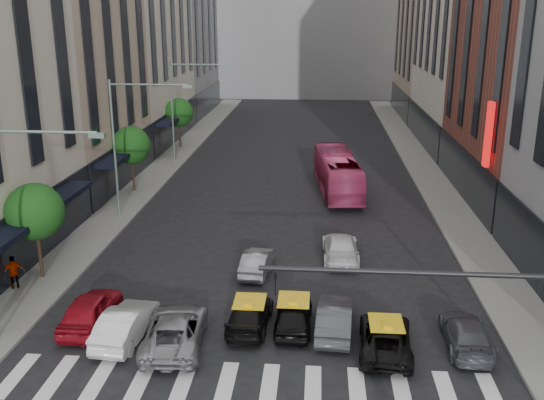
% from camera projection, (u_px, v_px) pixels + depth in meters
% --- Properties ---
extents(sidewalk_left, '(3.00, 96.00, 0.15)m').
position_uv_depth(sidewalk_left, '(152.00, 178.00, 50.18)').
color(sidewalk_left, slate).
rests_on(sidewalk_left, ground).
extents(sidewalk_right, '(3.00, 96.00, 0.15)m').
position_uv_depth(sidewalk_right, '(434.00, 184.00, 48.48)').
color(sidewalk_right, slate).
rests_on(sidewalk_right, ground).
extents(building_left_b, '(8.00, 16.00, 24.00)m').
position_uv_depth(building_left_b, '(63.00, 29.00, 45.19)').
color(building_left_b, tan).
rests_on(building_left_b, ground).
extents(building_right_b, '(8.00, 18.00, 26.00)m').
position_uv_depth(building_right_b, '(538.00, 15.00, 41.42)').
color(building_right_b, brown).
rests_on(building_right_b, ground).
extents(building_right_d, '(8.00, 18.00, 28.00)m').
position_uv_depth(building_right_d, '(437.00, 7.00, 77.35)').
color(building_right_d, tan).
rests_on(building_right_d, ground).
extents(tree_near, '(2.88, 2.88, 4.95)m').
position_uv_depth(tree_near, '(35.00, 212.00, 30.09)').
color(tree_near, black).
rests_on(tree_near, sidewalk_left).
extents(tree_mid, '(2.88, 2.88, 4.95)m').
position_uv_depth(tree_mid, '(131.00, 146.00, 45.34)').
color(tree_mid, black).
rests_on(tree_mid, sidewalk_left).
extents(tree_far, '(2.88, 2.88, 4.95)m').
position_uv_depth(tree_far, '(179.00, 113.00, 60.59)').
color(tree_far, black).
rests_on(tree_far, sidewalk_left).
extents(streetlamp_near, '(5.38, 0.25, 9.00)m').
position_uv_depth(streetlamp_near, '(2.00, 206.00, 23.58)').
color(streetlamp_near, gray).
rests_on(streetlamp_near, sidewalk_left).
extents(streetlamp_mid, '(5.38, 0.25, 9.00)m').
position_uv_depth(streetlamp_mid, '(128.00, 131.00, 38.83)').
color(streetlamp_mid, gray).
rests_on(streetlamp_mid, sidewalk_left).
extents(streetlamp_far, '(5.38, 0.25, 9.00)m').
position_uv_depth(streetlamp_far, '(182.00, 98.00, 54.08)').
color(streetlamp_far, gray).
rests_on(streetlamp_far, sidewalk_left).
extents(traffic_signal, '(10.10, 0.20, 6.00)m').
position_uv_depth(traffic_signal, '(501.00, 317.00, 17.92)').
color(traffic_signal, black).
rests_on(traffic_signal, ground).
extents(liberty_sign, '(0.30, 0.70, 4.00)m').
position_uv_depth(liberty_sign, '(488.00, 134.00, 37.13)').
color(liberty_sign, red).
rests_on(liberty_sign, ground).
extents(car_red, '(1.77, 4.41, 1.50)m').
position_uv_depth(car_red, '(91.00, 310.00, 26.33)').
color(car_red, maroon).
rests_on(car_red, ground).
extents(car_white_front, '(1.85, 4.42, 1.42)m').
position_uv_depth(car_white_front, '(126.00, 324.00, 25.23)').
color(car_white_front, silver).
rests_on(car_white_front, ground).
extents(car_silver, '(2.73, 5.23, 1.41)m').
position_uv_depth(car_silver, '(175.00, 330.00, 24.76)').
color(car_silver, gray).
rests_on(car_silver, ground).
extents(taxi_left, '(1.89, 4.27, 1.22)m').
position_uv_depth(taxi_left, '(250.00, 314.00, 26.21)').
color(taxi_left, black).
rests_on(taxi_left, ground).
extents(taxi_center, '(1.60, 3.93, 1.34)m').
position_uv_depth(taxi_center, '(294.00, 314.00, 26.11)').
color(taxi_center, black).
rests_on(taxi_center, ground).
extents(car_grey_mid, '(1.73, 4.26, 1.37)m').
position_uv_depth(car_grey_mid, '(335.00, 318.00, 25.78)').
color(car_grey_mid, '#373A3E').
rests_on(car_grey_mid, ground).
extents(taxi_right, '(2.37, 4.58, 1.23)m').
position_uv_depth(taxi_right, '(385.00, 337.00, 24.35)').
color(taxi_right, black).
rests_on(taxi_right, ground).
extents(car_grey_curb, '(1.90, 4.31, 1.23)m').
position_uv_depth(car_grey_curb, '(466.00, 333.00, 24.64)').
color(car_grey_curb, '#474950').
rests_on(car_grey_curb, ground).
extents(car_row2_left, '(1.61, 3.86, 1.24)m').
position_uv_depth(car_row2_left, '(257.00, 262.00, 31.77)').
color(car_row2_left, gray).
rests_on(car_row2_left, ground).
extents(car_row2_right, '(2.02, 4.75, 1.37)m').
position_uv_depth(car_row2_right, '(340.00, 247.00, 33.61)').
color(car_row2_right, white).
rests_on(car_row2_right, ground).
extents(bus, '(3.66, 11.10, 3.03)m').
position_uv_depth(bus, '(337.00, 173.00, 46.13)').
color(bus, '#C23969').
rests_on(bus, ground).
extents(pedestrian_far, '(1.06, 0.82, 1.68)m').
position_uv_depth(pedestrian_far, '(14.00, 272.00, 29.58)').
color(pedestrian_far, gray).
rests_on(pedestrian_far, sidewalk_left).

